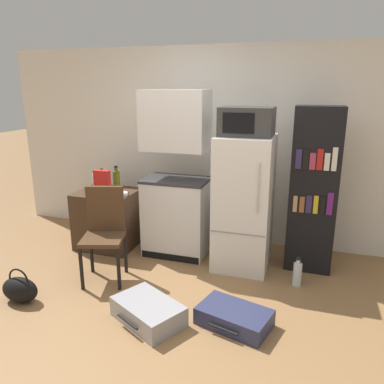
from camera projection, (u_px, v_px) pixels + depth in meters
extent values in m
plane|color=olive|center=(172.00, 323.00, 3.17)|extent=(24.00, 24.00, 0.00)
cube|color=white|center=(243.00, 147.00, 4.61)|extent=(6.40, 0.10, 2.41)
cube|color=#422D1E|center=(108.00, 219.00, 4.64)|extent=(0.69, 0.62, 0.70)
cube|color=white|center=(177.00, 217.00, 4.42)|extent=(0.73, 0.50, 0.88)
cube|color=#333338|center=(176.00, 180.00, 4.29)|extent=(0.74, 0.51, 0.03)
cube|color=white|center=(176.00, 120.00, 4.11)|extent=(0.73, 0.42, 0.66)
cube|color=black|center=(170.00, 257.00, 4.29)|extent=(0.70, 0.01, 0.08)
cube|color=white|center=(244.00, 203.00, 4.03)|extent=(0.58, 0.65, 1.45)
cube|color=gray|center=(237.00, 234.00, 3.79)|extent=(0.56, 0.01, 0.01)
cylinder|color=silver|center=(258.00, 189.00, 3.60)|extent=(0.02, 0.02, 0.51)
cube|color=#333333|center=(247.00, 121.00, 3.80)|extent=(0.53, 0.43, 0.29)
cube|color=black|center=(238.00, 123.00, 3.61)|extent=(0.31, 0.01, 0.20)
cube|color=black|center=(313.00, 191.00, 3.93)|extent=(0.48, 0.33, 1.75)
cube|color=tan|center=(295.00, 204.00, 3.86)|extent=(0.04, 0.01, 0.17)
cube|color=brown|center=(302.00, 205.00, 3.84)|extent=(0.05, 0.01, 0.17)
cube|color=#332856|center=(309.00, 204.00, 3.81)|extent=(0.06, 0.01, 0.19)
cube|color=gold|center=(316.00, 205.00, 3.79)|extent=(0.05, 0.01, 0.19)
cube|color=black|center=(323.00, 205.00, 3.77)|extent=(0.04, 0.01, 0.19)
cube|color=#661E75|center=(330.00, 204.00, 3.75)|extent=(0.06, 0.01, 0.23)
cube|color=#332856|center=(299.00, 159.00, 3.73)|extent=(0.06, 0.01, 0.20)
cube|color=black|center=(306.00, 159.00, 3.71)|extent=(0.06, 0.01, 0.20)
cube|color=#A33351|center=(313.00, 161.00, 3.69)|extent=(0.06, 0.01, 0.17)
cube|color=red|center=(320.00, 160.00, 3.67)|extent=(0.06, 0.01, 0.21)
cube|color=silver|center=(327.00, 162.00, 3.65)|extent=(0.05, 0.01, 0.17)
cube|color=silver|center=(335.00, 159.00, 3.63)|extent=(0.05, 0.01, 0.23)
cylinder|color=silver|center=(96.00, 180.00, 4.78)|extent=(0.08, 0.08, 0.16)
cylinder|color=silver|center=(95.00, 173.00, 4.75)|extent=(0.04, 0.04, 0.03)
cylinder|color=black|center=(95.00, 171.00, 4.75)|extent=(0.04, 0.04, 0.02)
cylinder|color=#1E47A3|center=(102.00, 181.00, 4.67)|extent=(0.08, 0.08, 0.20)
cylinder|color=#1E47A3|center=(101.00, 172.00, 4.64)|extent=(0.03, 0.03, 0.04)
cylinder|color=black|center=(101.00, 169.00, 4.63)|extent=(0.04, 0.04, 0.02)
cylinder|color=#566619|center=(117.00, 181.00, 4.57)|extent=(0.08, 0.08, 0.24)
cylinder|color=#566619|center=(116.00, 169.00, 4.53)|extent=(0.04, 0.04, 0.04)
cylinder|color=black|center=(116.00, 167.00, 4.52)|extent=(0.04, 0.04, 0.02)
cylinder|color=silver|center=(122.00, 194.00, 4.38)|extent=(0.13, 0.13, 0.04)
cube|color=red|center=(102.00, 183.00, 4.35)|extent=(0.19, 0.07, 0.30)
cylinder|color=black|center=(81.00, 269.00, 3.64)|extent=(0.04, 0.04, 0.44)
cylinder|color=black|center=(119.00, 269.00, 3.63)|extent=(0.04, 0.04, 0.44)
cylinder|color=black|center=(91.00, 253.00, 3.99)|extent=(0.04, 0.04, 0.44)
cylinder|color=black|center=(125.00, 253.00, 3.98)|extent=(0.04, 0.04, 0.44)
cube|color=#4C331E|center=(103.00, 239.00, 3.74)|extent=(0.50, 0.50, 0.04)
cube|color=#4C331E|center=(105.00, 209.00, 3.85)|extent=(0.38, 0.16, 0.48)
cube|color=#99999E|center=(148.00, 311.00, 3.18)|extent=(0.71, 0.62, 0.18)
cylinder|color=black|center=(127.00, 322.00, 3.04)|extent=(0.25, 0.15, 0.02)
cube|color=navy|center=(234.00, 317.00, 3.13)|extent=(0.66, 0.50, 0.15)
cylinder|color=black|center=(223.00, 329.00, 2.97)|extent=(0.26, 0.09, 0.02)
ellipsoid|color=black|center=(20.00, 290.00, 3.45)|extent=(0.36, 0.20, 0.24)
torus|color=black|center=(19.00, 279.00, 3.43)|extent=(0.21, 0.02, 0.21)
cylinder|color=silver|center=(297.00, 274.00, 3.74)|extent=(0.09, 0.09, 0.24)
cylinder|color=silver|center=(298.00, 262.00, 3.71)|extent=(0.04, 0.04, 0.04)
cylinder|color=black|center=(299.00, 259.00, 3.70)|extent=(0.04, 0.04, 0.02)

